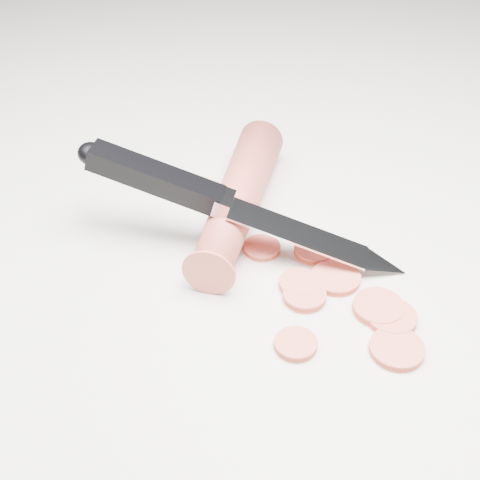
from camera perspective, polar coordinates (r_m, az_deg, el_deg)
name	(u,v)px	position (r m, az deg, el deg)	size (l,w,h in m)	color
ground	(288,260)	(0.55, 4.15, -1.69)	(2.40, 2.40, 0.00)	silver
carrot	(239,198)	(0.58, -0.13, 3.62)	(0.04, 0.04, 0.20)	#B93E36
carrot_slice_0	(296,344)	(0.49, 4.78, -8.84)	(0.03, 0.03, 0.01)	#DC5542
carrot_slice_1	(397,349)	(0.49, 13.23, -9.04)	(0.04, 0.04, 0.01)	#DC5542
carrot_slice_2	(392,317)	(0.51, 12.81, -6.46)	(0.04, 0.04, 0.01)	#DC5542
carrot_slice_3	(299,284)	(0.53, 5.07, -3.75)	(0.03, 0.03, 0.01)	#DC5542
carrot_slice_4	(378,308)	(0.52, 11.72, -5.67)	(0.04, 0.04, 0.01)	#DC5542
carrot_slice_5	(262,248)	(0.56, 1.89, -0.68)	(0.03, 0.03, 0.01)	#DC5542
carrot_slice_6	(304,296)	(0.52, 5.53, -4.76)	(0.03, 0.03, 0.01)	#DC5542
carrot_slice_7	(315,250)	(0.56, 6.39, -0.88)	(0.03, 0.03, 0.01)	#DC5542
carrot_slice_8	(336,278)	(0.54, 8.18, -3.21)	(0.04, 0.04, 0.01)	#DC5542
kitchen_knife	(242,206)	(0.54, 0.21, 2.91)	(0.24, 0.19, 0.09)	silver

